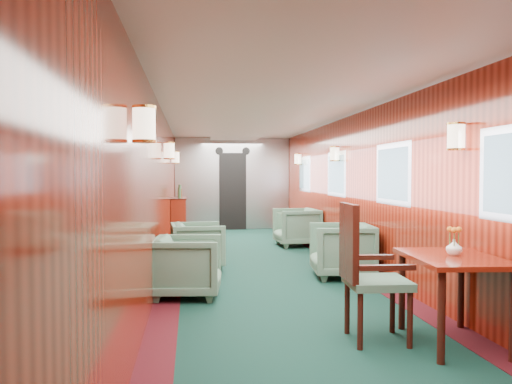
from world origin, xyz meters
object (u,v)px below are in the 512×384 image
dining_table (453,270)px  armchair_left_near (187,266)px  armchair_right_far (297,227)px  side_chair (365,267)px  armchair_right_near (342,250)px  credenza (179,219)px  armchair_left_far (198,246)px

dining_table → armchair_left_near: 2.99m
dining_table → armchair_right_far: (-0.10, 5.86, -0.25)m
dining_table → side_chair: side_chair is taller
armchair_left_near → armchair_right_near: 2.30m
side_chair → credenza: size_ratio=0.98×
credenza → armchair_left_far: (0.36, -3.24, -0.12)m
side_chair → armchair_left_near: side_chair is taller
side_chair → armchair_left_far: size_ratio=1.52×
dining_table → armchair_left_far: (-2.10, 3.68, -0.28)m
dining_table → credenza: 7.35m
side_chair → armchair_right_far: 5.72m
armchair_left_far → credenza: bearing=1.5°
side_chair → armchair_right_far: bearing=87.0°
side_chair → armchair_right_far: side_chair is taller
armchair_right_far → armchair_right_near: bearing=-4.0°
armchair_left_far → dining_table: bearing=-155.1°
armchair_right_near → armchair_left_near: bearing=-62.4°
armchair_left_near → dining_table: bearing=-124.8°
side_chair → armchair_right_far: (0.61, 5.68, -0.26)m
armchair_left_far → armchair_right_near: (2.00, -0.88, 0.02)m
credenza → armchair_right_far: size_ratio=1.45×
dining_table → armchair_left_far: size_ratio=1.34×
credenza → armchair_right_near: (2.36, -4.12, -0.10)m
credenza → armchair_right_near: credenza is taller
credenza → armchair_left_far: bearing=-83.6°
armchair_left_near → armchair_right_far: size_ratio=0.94×
armchair_right_near → armchair_right_far: (0.01, 3.06, 0.00)m
credenza → armchair_left_near: 4.97m
credenza → armchair_left_far: size_ratio=1.55×
dining_table → credenza: bearing=114.0°
dining_table → armchair_right_near: bearing=96.5°
side_chair → armchair_left_far: 3.78m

